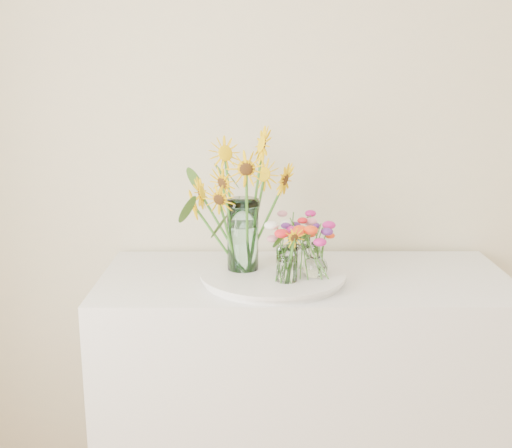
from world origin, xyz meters
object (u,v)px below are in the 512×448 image
(counter, at_px, (303,395))
(small_vase_a, at_px, (287,265))
(tray, at_px, (273,278))
(mason_jar, at_px, (243,235))
(small_vase_c, at_px, (301,252))
(small_vase_b, at_px, (315,260))

(counter, distance_m, small_vase_a, 0.56)
(tray, bearing_deg, counter, 26.57)
(small_vase_a, bearing_deg, mason_jar, 138.01)
(counter, xyz_separation_m, small_vase_c, (-0.02, 0.02, 0.53))
(mason_jar, distance_m, small_vase_a, 0.20)
(tray, height_order, mason_jar, mason_jar)
(tray, relative_size, small_vase_a, 3.92)
(counter, bearing_deg, mason_jar, -176.39)
(counter, height_order, small_vase_a, small_vase_a)
(counter, distance_m, small_vase_c, 0.53)
(counter, xyz_separation_m, small_vase_a, (-0.07, -0.14, 0.53))
(mason_jar, bearing_deg, tray, -22.94)
(tray, xyz_separation_m, small_vase_c, (0.10, 0.07, 0.07))
(small_vase_b, height_order, small_vase_c, small_vase_b)
(small_vase_b, distance_m, small_vase_c, 0.11)
(small_vase_c, bearing_deg, tray, -143.44)
(small_vase_b, relative_size, small_vase_c, 1.04)
(counter, relative_size, mason_jar, 5.67)
(counter, height_order, mason_jar, mason_jar)
(counter, bearing_deg, small_vase_a, -116.63)
(tray, xyz_separation_m, small_vase_b, (0.14, -0.04, 0.07))
(small_vase_a, relative_size, small_vase_c, 1.03)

